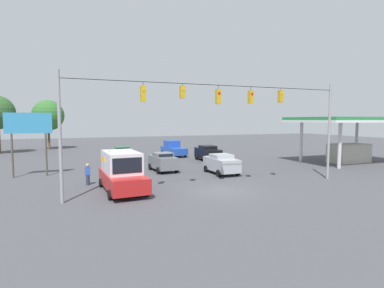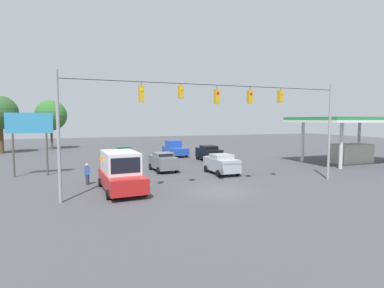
{
  "view_description": "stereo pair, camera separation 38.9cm",
  "coord_description": "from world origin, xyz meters",
  "px_view_note": "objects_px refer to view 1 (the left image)",
  "views": [
    {
      "loc": [
        9.36,
        18.5,
        4.98
      ],
      "look_at": [
        -0.62,
        -7.44,
        2.74
      ],
      "focal_mm": 28.0,
      "sensor_mm": 36.0,
      "label": 1
    },
    {
      "loc": [
        9.0,
        18.63,
        4.98
      ],
      "look_at": [
        -0.62,
        -7.44,
        2.74
      ],
      "focal_mm": 28.0,
      "sensor_mm": 36.0,
      "label": 2
    }
  ],
  "objects_px": {
    "sedan_black_oncoming_far": "(208,153)",
    "traffic_cone_third": "(110,168)",
    "sedan_grey_withflow_mid": "(163,161)",
    "work_zone_sign": "(110,162)",
    "roadside_billboard": "(29,129)",
    "tree_horizon_left": "(48,115)",
    "sedan_green_withflow_far": "(122,154)",
    "gas_station": "(350,130)",
    "overhead_signal_span": "(218,115)",
    "traffic_cone_second": "(113,174)",
    "pickup_truck_blue_oncoming_deep": "(173,149)",
    "box_truck_red_parked_shoulder": "(122,172)",
    "pedestrian": "(88,174)",
    "sedan_silver_crossing_near": "(221,164)",
    "traffic_cone_nearest": "(115,181)"
  },
  "relations": [
    {
      "from": "traffic_cone_second",
      "to": "pickup_truck_blue_oncoming_deep",
      "type": "bearing_deg",
      "value": -125.8
    },
    {
      "from": "sedan_green_withflow_far",
      "to": "gas_station",
      "type": "xyz_separation_m",
      "value": [
        -24.61,
        10.1,
        2.92
      ]
    },
    {
      "from": "traffic_cone_second",
      "to": "roadside_billboard",
      "type": "relative_size",
      "value": 0.13
    },
    {
      "from": "overhead_signal_span",
      "to": "sedan_silver_crossing_near",
      "type": "bearing_deg",
      "value": -119.33
    },
    {
      "from": "overhead_signal_span",
      "to": "sedan_silver_crossing_near",
      "type": "relative_size",
      "value": 5.06
    },
    {
      "from": "sedan_black_oncoming_far",
      "to": "tree_horizon_left",
      "type": "relative_size",
      "value": 0.56
    },
    {
      "from": "traffic_cone_third",
      "to": "gas_station",
      "type": "bearing_deg",
      "value": 172.82
    },
    {
      "from": "overhead_signal_span",
      "to": "traffic_cone_third",
      "type": "bearing_deg",
      "value": -56.75
    },
    {
      "from": "box_truck_red_parked_shoulder",
      "to": "pedestrian",
      "type": "relative_size",
      "value": 3.75
    },
    {
      "from": "roadside_billboard",
      "to": "tree_horizon_left",
      "type": "height_order",
      "value": "tree_horizon_left"
    },
    {
      "from": "sedan_silver_crossing_near",
      "to": "sedan_grey_withflow_mid",
      "type": "bearing_deg",
      "value": -35.24
    },
    {
      "from": "gas_station",
      "to": "tree_horizon_left",
      "type": "relative_size",
      "value": 1.56
    },
    {
      "from": "overhead_signal_span",
      "to": "sedan_silver_crossing_near",
      "type": "distance_m",
      "value": 7.58
    },
    {
      "from": "box_truck_red_parked_shoulder",
      "to": "roadside_billboard",
      "type": "relative_size",
      "value": 1.11
    },
    {
      "from": "pickup_truck_blue_oncoming_deep",
      "to": "pedestrian",
      "type": "bearing_deg",
      "value": 52.78
    },
    {
      "from": "overhead_signal_span",
      "to": "tree_horizon_left",
      "type": "xyz_separation_m",
      "value": [
        13.81,
        -36.53,
        0.43
      ]
    },
    {
      "from": "work_zone_sign",
      "to": "pedestrian",
      "type": "distance_m",
      "value": 2.86
    },
    {
      "from": "box_truck_red_parked_shoulder",
      "to": "traffic_cone_third",
      "type": "distance_m",
      "value": 8.14
    },
    {
      "from": "traffic_cone_second",
      "to": "pedestrian",
      "type": "distance_m",
      "value": 3.02
    },
    {
      "from": "sedan_silver_crossing_near",
      "to": "gas_station",
      "type": "height_order",
      "value": "gas_station"
    },
    {
      "from": "sedan_black_oncoming_far",
      "to": "traffic_cone_third",
      "type": "xyz_separation_m",
      "value": [
        11.97,
        3.85,
        -0.61
      ]
    },
    {
      "from": "sedan_black_oncoming_far",
      "to": "pedestrian",
      "type": "height_order",
      "value": "sedan_black_oncoming_far"
    },
    {
      "from": "traffic_cone_second",
      "to": "work_zone_sign",
      "type": "xyz_separation_m",
      "value": [
        0.67,
        4.29,
        1.62
      ]
    },
    {
      "from": "sedan_silver_crossing_near",
      "to": "sedan_grey_withflow_mid",
      "type": "relative_size",
      "value": 1.03
    },
    {
      "from": "box_truck_red_parked_shoulder",
      "to": "traffic_cone_third",
      "type": "relative_size",
      "value": 8.52
    },
    {
      "from": "roadside_billboard",
      "to": "traffic_cone_second",
      "type": "bearing_deg",
      "value": 153.73
    },
    {
      "from": "sedan_grey_withflow_mid",
      "to": "traffic_cone_nearest",
      "type": "height_order",
      "value": "sedan_grey_withflow_mid"
    },
    {
      "from": "sedan_grey_withflow_mid",
      "to": "pedestrian",
      "type": "height_order",
      "value": "sedan_grey_withflow_mid"
    },
    {
      "from": "box_truck_red_parked_shoulder",
      "to": "sedan_black_oncoming_far",
      "type": "distance_m",
      "value": 16.86
    },
    {
      "from": "gas_station",
      "to": "overhead_signal_span",
      "type": "bearing_deg",
      "value": 18.12
    },
    {
      "from": "traffic_cone_nearest",
      "to": "roadside_billboard",
      "type": "bearing_deg",
      "value": -43.91
    },
    {
      "from": "sedan_grey_withflow_mid",
      "to": "sedan_black_oncoming_far",
      "type": "relative_size",
      "value": 0.86
    },
    {
      "from": "sedan_grey_withflow_mid",
      "to": "work_zone_sign",
      "type": "xyz_separation_m",
      "value": [
        5.61,
        6.16,
        1.04
      ]
    },
    {
      "from": "gas_station",
      "to": "work_zone_sign",
      "type": "distance_m",
      "value": 27.81
    },
    {
      "from": "sedan_silver_crossing_near",
      "to": "traffic_cone_second",
      "type": "height_order",
      "value": "sedan_silver_crossing_near"
    },
    {
      "from": "overhead_signal_span",
      "to": "sedan_grey_withflow_mid",
      "type": "xyz_separation_m",
      "value": [
        1.63,
        -8.72,
        -4.34
      ]
    },
    {
      "from": "pickup_truck_blue_oncoming_deep",
      "to": "overhead_signal_span",
      "type": "bearing_deg",
      "value": 81.51
    },
    {
      "from": "gas_station",
      "to": "pedestrian",
      "type": "xyz_separation_m",
      "value": [
        28.89,
        1.87,
        -3.03
      ]
    },
    {
      "from": "box_truck_red_parked_shoulder",
      "to": "traffic_cone_nearest",
      "type": "height_order",
      "value": "box_truck_red_parked_shoulder"
    },
    {
      "from": "work_zone_sign",
      "to": "roadside_billboard",
      "type": "bearing_deg",
      "value": -51.55
    },
    {
      "from": "pickup_truck_blue_oncoming_deep",
      "to": "sedan_green_withflow_far",
      "type": "relative_size",
      "value": 1.23
    },
    {
      "from": "sedan_grey_withflow_mid",
      "to": "traffic_cone_nearest",
      "type": "relative_size",
      "value": 5.48
    },
    {
      "from": "box_truck_red_parked_shoulder",
      "to": "work_zone_sign",
      "type": "relative_size",
      "value": 2.19
    },
    {
      "from": "traffic_cone_third",
      "to": "work_zone_sign",
      "type": "height_order",
      "value": "work_zone_sign"
    },
    {
      "from": "sedan_silver_crossing_near",
      "to": "sedan_black_oncoming_far",
      "type": "height_order",
      "value": "sedan_black_oncoming_far"
    },
    {
      "from": "traffic_cone_nearest",
      "to": "sedan_grey_withflow_mid",
      "type": "bearing_deg",
      "value": -136.43
    },
    {
      "from": "roadside_billboard",
      "to": "sedan_black_oncoming_far",
      "type": "bearing_deg",
      "value": -168.89
    },
    {
      "from": "gas_station",
      "to": "tree_horizon_left",
      "type": "xyz_separation_m",
      "value": [
        34.02,
        -29.91,
        1.86
      ]
    },
    {
      "from": "sedan_green_withflow_far",
      "to": "work_zone_sign",
      "type": "xyz_separation_m",
      "value": [
        2.84,
        14.15,
        1.04
      ]
    },
    {
      "from": "box_truck_red_parked_shoulder",
      "to": "sedan_green_withflow_far",
      "type": "distance_m",
      "value": 14.96
    }
  ]
}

